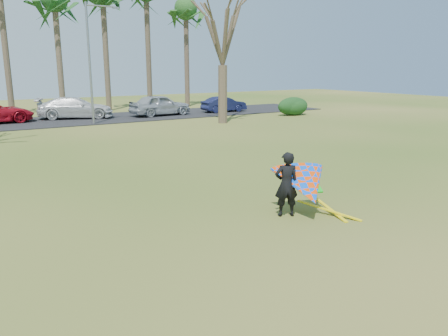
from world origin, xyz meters
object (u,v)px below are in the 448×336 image
bare_tree_right (223,26)px  streetlight (92,58)px  car_3 (75,108)px  car_5 (224,104)px  kite_flyer (303,185)px  car_4 (160,105)px

bare_tree_right → streetlight: bearing=153.0°
car_3 → car_5: (12.15, -1.83, -0.15)m
kite_flyer → car_5: bearing=62.2°
car_4 → kite_flyer: kite_flyer is taller
streetlight → car_5: size_ratio=2.04×
car_4 → kite_flyer: (-6.73, -24.19, -0.05)m
bare_tree_right → car_5: size_ratio=2.35×
car_3 → kite_flyer: (-0.47, -25.75, -0.01)m
car_4 → car_3: bearing=71.0°
car_4 → streetlight: bearing=106.5°
streetlight → car_3: 5.31m
streetlight → car_4: bearing=21.5°
car_3 → car_5: 12.28m
car_3 → car_5: size_ratio=1.40×
bare_tree_right → kite_flyer: bearing=-115.9°
streetlight → car_4: 7.25m
car_3 → car_4: size_ratio=1.12×
streetlight → car_4: streetlight is taller
car_3 → kite_flyer: kite_flyer is taller
bare_tree_right → car_3: (-8.22, 7.88, -5.71)m
car_5 → car_3: bearing=83.1°
bare_tree_right → streetlight: (-7.84, 4.00, -2.10)m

